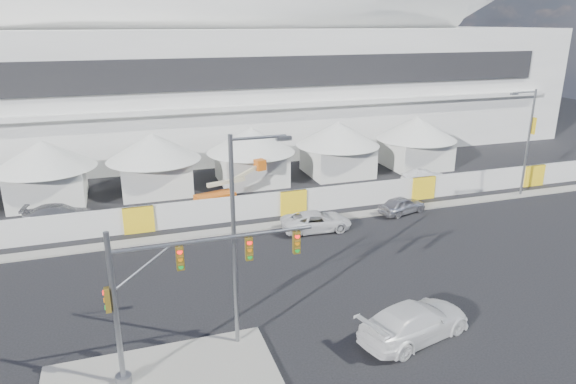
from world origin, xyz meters
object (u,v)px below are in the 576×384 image
object	(u,v)px
sedan_silver	(402,205)
streetlight_curb	(527,135)
lot_car_c	(59,214)
traffic_mast	(163,296)
pickup_curb	(316,221)
pickup_near	(415,321)
boom_lift	(222,194)
streetlight_median	(239,229)
lot_car_a	(425,178)

from	to	relation	value
sedan_silver	streetlight_curb	xyz separation A→B (m)	(12.23, 0.65, 4.77)
lot_car_c	traffic_mast	xyz separation A→B (m)	(6.15, -21.05, 3.29)
pickup_curb	lot_car_c	xyz separation A→B (m)	(-18.32, 7.57, 0.02)
traffic_mast	streetlight_curb	size ratio (longest dim) A/B	0.93
sedan_silver	traffic_mast	distance (m)	25.06
pickup_near	boom_lift	world-z (taller)	boom_lift
lot_car_c	streetlight_curb	size ratio (longest dim) A/B	0.55
pickup_curb	streetlight_median	size ratio (longest dim) A/B	0.52
lot_car_c	lot_car_a	bearing A→B (deg)	-83.60
sedan_silver	streetlight_median	world-z (taller)	streetlight_median
sedan_silver	pickup_curb	bearing A→B (deg)	83.64
lot_car_a	boom_lift	world-z (taller)	boom_lift
boom_lift	lot_car_c	bearing A→B (deg)	166.11
lot_car_a	traffic_mast	world-z (taller)	traffic_mast
pickup_curb	traffic_mast	xyz separation A→B (m)	(-12.17, -13.49, 3.31)
pickup_curb	streetlight_curb	distance (m)	20.76
streetlight_median	lot_car_c	bearing A→B (deg)	116.60
sedan_silver	pickup_curb	size ratio (longest dim) A/B	0.79
traffic_mast	streetlight_curb	world-z (taller)	streetlight_curb
streetlight_curb	streetlight_median	bearing A→B (deg)	-154.23
pickup_curb	lot_car_c	size ratio (longest dim) A/B	1.02
sedan_silver	boom_lift	xyz separation A→B (m)	(-13.40, 6.70, 0.19)
pickup_near	boom_lift	xyz separation A→B (m)	(-5.12, 22.09, 0.00)
sedan_silver	pickup_near	xyz separation A→B (m)	(-8.27, -15.39, 0.19)
sedan_silver	lot_car_c	bearing A→B (deg)	61.57
streetlight_median	streetlight_curb	distance (m)	31.81
sedan_silver	pickup_near	bearing A→B (deg)	137.05
pickup_curb	pickup_near	distance (m)	14.24
lot_car_c	boom_lift	xyz separation A→B (m)	(12.82, 0.28, 0.15)
pickup_curb	streetlight_curb	world-z (taller)	streetlight_curb
pickup_curb	traffic_mast	distance (m)	18.46
traffic_mast	boom_lift	size ratio (longest dim) A/B	1.30
sedan_silver	lot_car_c	distance (m)	26.99
sedan_silver	boom_lift	size ratio (longest dim) A/B	0.61
pickup_near	lot_car_a	world-z (taller)	pickup_near
lot_car_a	boom_lift	bearing A→B (deg)	99.27
pickup_curb	boom_lift	xyz separation A→B (m)	(-5.50, 7.85, 0.17)
pickup_curb	boom_lift	distance (m)	9.59
lot_car_c	traffic_mast	size ratio (longest dim) A/B	0.58
streetlight_median	sedan_silver	bearing A→B (deg)	38.77
lot_car_a	streetlight_curb	size ratio (longest dim) A/B	0.46
sedan_silver	pickup_curb	distance (m)	7.98
sedan_silver	pickup_near	world-z (taller)	pickup_near
sedan_silver	boom_lift	bearing A→B (deg)	48.75
lot_car_a	streetlight_curb	world-z (taller)	streetlight_curb
pickup_curb	pickup_near	xyz separation A→B (m)	(-0.38, -14.23, 0.16)
lot_car_c	boom_lift	distance (m)	12.83
sedan_silver	lot_car_c	size ratio (longest dim) A/B	0.80
traffic_mast	boom_lift	world-z (taller)	traffic_mast
lot_car_a	lot_car_c	bearing A→B (deg)	100.53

